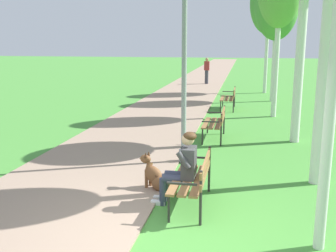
{
  "coord_description": "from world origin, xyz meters",
  "views": [
    {
      "loc": [
        1.05,
        -4.87,
        2.69
      ],
      "look_at": [
        -0.54,
        3.29,
        0.9
      ],
      "focal_mm": 42.49,
      "sensor_mm": 36.0,
      "label": 1
    }
  ],
  "objects": [
    {
      "name": "ground_plane",
      "position": [
        0.0,
        0.0,
        0.0
      ],
      "size": [
        120.0,
        120.0,
        0.0
      ],
      "primitive_type": "plane",
      "color": "#478E38"
    },
    {
      "name": "paved_path",
      "position": [
        -1.98,
        24.0,
        0.02
      ],
      "size": [
        3.29,
        60.0,
        0.04
      ],
      "primitive_type": "cube",
      "color": "gray",
      "rests_on": "ground"
    },
    {
      "name": "park_bench_near",
      "position": [
        0.29,
        1.29,
        0.51
      ],
      "size": [
        0.55,
        1.5,
        0.85
      ],
      "color": "olive",
      "rests_on": "ground"
    },
    {
      "name": "park_bench_mid",
      "position": [
        0.3,
        5.93,
        0.51
      ],
      "size": [
        0.55,
        1.5,
        0.85
      ],
      "color": "olive",
      "rests_on": "ground"
    },
    {
      "name": "park_bench_far",
      "position": [
        0.46,
        10.92,
        0.51
      ],
      "size": [
        0.55,
        1.5,
        0.85
      ],
      "color": "olive",
      "rests_on": "ground"
    },
    {
      "name": "person_seated_on_near_bench",
      "position": [
        0.09,
        1.31,
        0.68
      ],
      "size": [
        0.74,
        0.49,
        1.25
      ],
      "color": "#33384C",
      "rests_on": "ground"
    },
    {
      "name": "dog_brown",
      "position": [
        -0.48,
        1.84,
        0.26
      ],
      "size": [
        0.79,
        0.46,
        0.71
      ],
      "color": "brown",
      "rests_on": "ground"
    },
    {
      "name": "lamp_post_near",
      "position": [
        -0.25,
        3.63,
        2.42
      ],
      "size": [
        0.24,
        0.24,
        4.68
      ],
      "color": "gray",
      "rests_on": "ground"
    },
    {
      "name": "birch_tree_fifth",
      "position": [
        2.25,
        13.53,
        4.23
      ],
      "size": [
        1.91,
        1.93,
        5.82
      ],
      "color": "silver",
      "rests_on": "ground"
    },
    {
      "name": "birch_tree_sixth",
      "position": [
        2.05,
        16.48,
        4.55
      ],
      "size": [
        1.89,
        1.8,
        6.16
      ],
      "color": "silver",
      "rests_on": "ground"
    },
    {
      "name": "pedestrian_distant",
      "position": [
        -1.35,
        20.01,
        0.84
      ],
      "size": [
        0.32,
        0.22,
        1.65
      ],
      "color": "#383842",
      "rests_on": "ground"
    }
  ]
}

